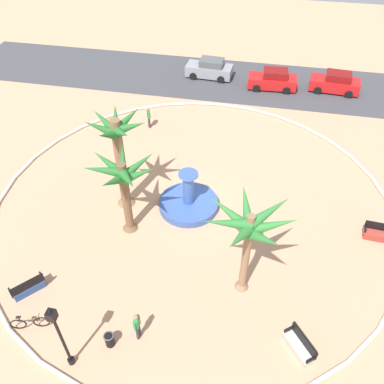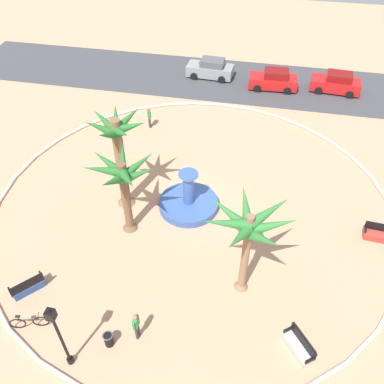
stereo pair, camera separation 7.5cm
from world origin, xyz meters
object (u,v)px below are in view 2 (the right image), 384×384
at_px(bench_west, 379,235).
at_px(person_cyclist_helmet, 136,325).
at_px(parked_car_second, 273,80).
at_px(palm_tree_by_curb, 123,179).
at_px(parked_car_leftmost, 210,69).
at_px(person_cyclist_photo, 149,116).
at_px(fountain, 189,203).
at_px(palm_tree_near_fountain, 249,229).
at_px(lamppost, 59,333).
at_px(palm_tree_mid_plaza, 118,145).
at_px(trash_bin, 109,339).
at_px(bench_north, 28,287).
at_px(bench_east, 298,347).
at_px(parked_car_third, 336,83).
at_px(bicycle_red_frame, 29,322).

bearing_deg(bench_west, person_cyclist_helmet, -144.00).
bearing_deg(parked_car_second, palm_tree_by_curb, -111.00).
bearing_deg(bench_west, parked_car_leftmost, 125.29).
bearing_deg(person_cyclist_photo, fountain, -59.49).
relative_size(palm_tree_near_fountain, parked_car_second, 1.27).
bearing_deg(fountain, lamppost, -106.07).
bearing_deg(palm_tree_mid_plaza, trash_bin, -76.32).
xyz_separation_m(bench_north, parked_car_leftmost, (4.76, 23.81, 0.43)).
height_order(bench_east, person_cyclist_helmet, person_cyclist_helmet).
height_order(palm_tree_mid_plaza, bench_west, palm_tree_mid_plaza).
bearing_deg(parked_car_second, parked_car_third, 5.54).
xyz_separation_m(palm_tree_by_curb, bench_east, (9.18, -5.41, -3.23)).
bearing_deg(palm_tree_by_curb, parked_car_leftmost, 86.03).
relative_size(bench_east, person_cyclist_photo, 0.97).
xyz_separation_m(fountain, lamppost, (-2.89, -10.04, 2.02)).
height_order(person_cyclist_photo, parked_car_second, parked_car_second).
distance_m(parked_car_leftmost, parked_car_second, 5.64).
xyz_separation_m(bench_west, lamppost, (-13.39, -9.64, 2.02)).
distance_m(fountain, bench_east, 9.96).
xyz_separation_m(bench_east, person_cyclist_photo, (-10.90, 15.45, 0.56)).
distance_m(bench_north, trash_bin, 5.02).
bearing_deg(lamppost, parked_car_second, 74.92).
distance_m(bench_east, bench_west, 8.40).
height_order(bench_west, bicycle_red_frame, bench_west).
bearing_deg(trash_bin, bicycle_red_frame, 179.14).
bearing_deg(fountain, palm_tree_near_fountain, -53.56).
relative_size(palm_tree_near_fountain, parked_car_leftmost, 1.26).
height_order(bench_west, parked_car_second, parked_car_second).
distance_m(bench_east, lamppost, 9.73).
height_order(parked_car_leftmost, parked_car_third, same).
relative_size(fountain, palm_tree_by_curb, 0.73).
bearing_deg(lamppost, palm_tree_near_fountain, 38.29).
relative_size(palm_tree_by_curb, bicycle_red_frame, 2.88).
xyz_separation_m(lamppost, person_cyclist_photo, (-1.68, 17.80, -1.46)).
xyz_separation_m(trash_bin, parked_car_leftmost, (0.05, 25.56, 0.39)).
height_order(palm_tree_mid_plaza, trash_bin, palm_tree_mid_plaza).
xyz_separation_m(fountain, bench_east, (6.33, -7.70, -0.00)).
bearing_deg(bench_east, trash_bin, -170.90).
bearing_deg(palm_tree_mid_plaza, parked_car_third, 52.00).
relative_size(palm_tree_by_curb, bench_north, 3.10).
distance_m(palm_tree_mid_plaza, parked_car_second, 18.00).
bearing_deg(bicycle_red_frame, lamppost, -25.28).
height_order(palm_tree_mid_plaza, bicycle_red_frame, palm_tree_mid_plaza).
bearing_deg(palm_tree_mid_plaza, palm_tree_near_fountain, -32.02).
bearing_deg(bench_north, person_cyclist_photo, 83.43).
bearing_deg(person_cyclist_helmet, bicycle_red_frame, -173.79).
xyz_separation_m(palm_tree_near_fountain, person_cyclist_helmet, (-4.10, -3.48, -3.14)).
xyz_separation_m(person_cyclist_helmet, parked_car_third, (9.61, 24.46, -0.16)).
height_order(bench_north, trash_bin, bench_north).
xyz_separation_m(palm_tree_near_fountain, person_cyclist_photo, (-8.19, 12.65, -3.17)).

